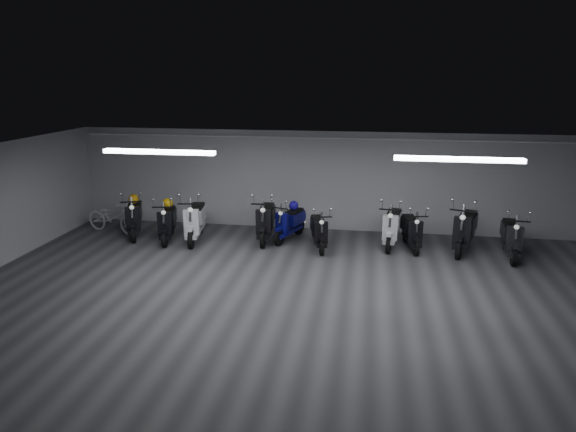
% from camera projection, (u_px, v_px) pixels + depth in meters
% --- Properties ---
extents(floor, '(14.00, 10.00, 0.01)m').
position_uv_depth(floor, '(294.00, 303.00, 9.86)').
color(floor, '#3B3C3E').
rests_on(floor, ground).
extents(ceiling, '(14.00, 10.00, 0.01)m').
position_uv_depth(ceiling, '(295.00, 160.00, 9.10)').
color(ceiling, slate).
rests_on(ceiling, ground).
extents(back_wall, '(14.00, 0.01, 2.80)m').
position_uv_depth(back_wall, '(320.00, 181.00, 14.24)').
color(back_wall, '#AAAAAD').
rests_on(back_wall, ground).
extents(front_wall, '(14.00, 0.01, 2.80)m').
position_uv_depth(front_wall, '(215.00, 396.00, 4.72)').
color(front_wall, '#AAAAAD').
rests_on(front_wall, ground).
extents(fluor_strip_left, '(2.40, 0.18, 0.08)m').
position_uv_depth(fluor_strip_left, '(159.00, 152.00, 10.53)').
color(fluor_strip_left, white).
rests_on(fluor_strip_left, ceiling).
extents(fluor_strip_right, '(2.40, 0.18, 0.08)m').
position_uv_depth(fluor_strip_right, '(458.00, 159.00, 9.61)').
color(fluor_strip_right, white).
rests_on(fluor_strip_right, ceiling).
extents(conduit, '(13.60, 0.05, 0.05)m').
position_uv_depth(conduit, '(321.00, 138.00, 13.83)').
color(conduit, white).
rests_on(conduit, back_wall).
extents(scooter_0, '(1.26, 1.94, 1.37)m').
position_uv_depth(scooter_0, '(134.00, 212.00, 13.80)').
color(scooter_0, black).
rests_on(scooter_0, floor).
extents(scooter_1, '(0.99, 1.86, 1.32)m').
position_uv_depth(scooter_1, '(167.00, 216.00, 13.44)').
color(scooter_1, black).
rests_on(scooter_1, floor).
extents(scooter_2, '(0.95, 2.03, 1.46)m').
position_uv_depth(scooter_2, '(195.00, 214.00, 13.39)').
color(scooter_2, silver).
rests_on(scooter_2, floor).
extents(scooter_3, '(0.78, 1.96, 1.43)m').
position_uv_depth(scooter_3, '(266.00, 214.00, 13.42)').
color(scooter_3, black).
rests_on(scooter_3, floor).
extents(scooter_4, '(1.09, 1.77, 1.25)m').
position_uv_depth(scooter_4, '(290.00, 217.00, 13.47)').
color(scooter_4, '#0B0B61').
rests_on(scooter_4, floor).
extents(scooter_5, '(0.91, 1.70, 1.21)m').
position_uv_depth(scooter_5, '(319.00, 226.00, 12.82)').
color(scooter_5, black).
rests_on(scooter_5, floor).
extents(scooter_6, '(0.89, 1.93, 1.38)m').
position_uv_depth(scooter_6, '(392.00, 220.00, 13.00)').
color(scooter_6, silver).
rests_on(scooter_6, floor).
extents(scooter_7, '(0.80, 1.72, 1.23)m').
position_uv_depth(scooter_7, '(412.00, 225.00, 12.81)').
color(scooter_7, black).
rests_on(scooter_7, floor).
extents(scooter_8, '(1.28, 2.12, 1.50)m').
position_uv_depth(scooter_8, '(466.00, 223.00, 12.56)').
color(scooter_8, black).
rests_on(scooter_8, floor).
extents(scooter_9, '(0.78, 1.84, 1.33)m').
position_uv_depth(scooter_9, '(512.00, 231.00, 12.16)').
color(scooter_9, black).
rests_on(scooter_9, floor).
extents(bicycle, '(1.82, 1.05, 1.11)m').
position_uv_depth(bicycle, '(112.00, 214.00, 14.10)').
color(bicycle, white).
rests_on(bicycle, floor).
extents(helmet_0, '(0.28, 0.28, 0.28)m').
position_uv_depth(helmet_0, '(168.00, 203.00, 13.59)').
color(helmet_0, '#D09A0C').
rests_on(helmet_0, scooter_1).
extents(helmet_1, '(0.27, 0.27, 0.27)m').
position_uv_depth(helmet_1, '(134.00, 199.00, 13.96)').
color(helmet_1, orange).
rests_on(helmet_1, scooter_0).
extents(helmet_2, '(0.25, 0.25, 0.25)m').
position_uv_depth(helmet_2, '(294.00, 206.00, 13.59)').
color(helmet_2, '#1B0EA0').
rests_on(helmet_2, scooter_4).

